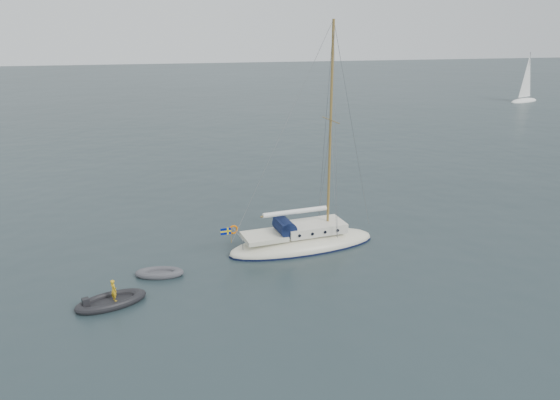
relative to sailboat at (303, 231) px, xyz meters
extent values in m
plane|color=black|center=(-1.30, -2.40, -1.09)|extent=(300.00, 300.00, 0.00)
ellipsoid|color=beige|center=(0.00, 0.00, -0.93)|extent=(9.62, 2.99, 1.60)
cube|color=silver|center=(0.75, 0.00, 0.17)|extent=(3.85, 2.03, 0.59)
cube|color=beige|center=(-2.57, 0.00, 0.00)|extent=(2.57, 2.03, 0.27)
cylinder|color=#0D1635|center=(-1.23, 0.00, 0.46)|extent=(1.03, 1.76, 1.03)
cube|color=#0D1635|center=(-1.45, 0.00, 0.68)|extent=(0.48, 1.76, 0.43)
cylinder|color=olive|center=(1.71, 0.00, 6.29)|extent=(0.16, 0.16, 12.83)
cylinder|color=olive|center=(1.71, 0.00, 6.93)|extent=(0.05, 2.35, 0.05)
cylinder|color=olive|center=(-0.54, 0.00, 1.31)|extent=(4.49, 0.11, 0.11)
cylinder|color=white|center=(-0.54, 0.00, 1.37)|extent=(4.18, 0.30, 0.30)
cylinder|color=gray|center=(-4.28, 0.00, 0.46)|extent=(0.04, 2.35, 0.04)
torus|color=#DC6000|center=(-4.33, 0.64, 0.46)|extent=(0.58, 0.11, 0.58)
cylinder|color=olive|center=(-4.66, 0.00, 0.35)|extent=(0.03, 0.03, 0.96)
cube|color=#000E6D|center=(-4.98, 0.00, 0.67)|extent=(0.64, 0.02, 0.41)
cube|color=yellow|center=(-4.98, 0.00, 0.67)|extent=(0.66, 0.03, 0.10)
cube|color=yellow|center=(-4.86, 0.00, 0.67)|extent=(0.10, 0.03, 0.43)
cylinder|color=black|center=(-0.64, 1.03, 0.17)|extent=(0.19, 0.06, 0.19)
cylinder|color=black|center=(-0.64, -1.03, 0.17)|extent=(0.19, 0.06, 0.19)
cylinder|color=black|center=(0.21, 1.03, 0.17)|extent=(0.19, 0.06, 0.19)
cylinder|color=black|center=(0.21, -1.03, 0.17)|extent=(0.19, 0.06, 0.19)
cylinder|color=black|center=(1.07, 1.03, 0.17)|extent=(0.19, 0.06, 0.19)
cylinder|color=black|center=(1.07, -1.03, 0.17)|extent=(0.19, 0.06, 0.19)
cylinder|color=black|center=(1.92, 1.03, 0.17)|extent=(0.19, 0.06, 0.19)
cylinder|color=black|center=(1.92, -1.03, 0.17)|extent=(0.19, 0.06, 0.19)
cube|color=#4B4B50|center=(-8.89, -2.35, -0.97)|extent=(1.66, 0.68, 0.10)
cube|color=black|center=(-11.27, -5.19, -0.96)|extent=(2.26, 0.94, 0.11)
cube|color=black|center=(-12.50, -5.19, -0.67)|extent=(0.33, 0.33, 0.57)
imported|color=gold|center=(-11.08, -5.19, -0.34)|extent=(0.35, 0.47, 1.17)
ellipsoid|color=white|center=(52.18, 53.39, -1.04)|extent=(6.65, 2.22, 1.11)
cylinder|color=gray|center=(52.18, 53.39, 3.34)|extent=(0.11, 0.11, 7.76)
cone|color=white|center=(52.12, 53.39, 3.34)|extent=(3.55, 3.55, 7.21)
camera|label=1|loc=(-7.69, -31.00, 12.81)|focal=35.00mm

